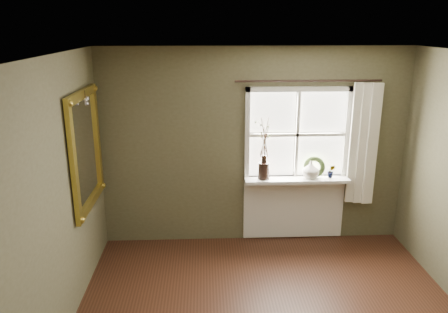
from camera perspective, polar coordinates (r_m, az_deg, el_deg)
ceiling at (r=3.29m, az=8.97°, el=12.27°), size 4.50×4.50×0.00m
wall_back at (r=5.76m, az=3.94°, el=1.25°), size 4.00×0.10×2.60m
wall_left at (r=3.83m, az=-24.08°, el=-8.59°), size 0.10×4.50×2.60m
window_frame at (r=5.74m, az=9.52°, el=2.84°), size 1.36×0.06×1.24m
window_sill at (r=5.80m, az=9.47°, el=-2.98°), size 1.36×0.26×0.04m
window_apron at (r=6.07m, az=9.05°, el=-6.54°), size 1.36×0.04×0.88m
dark_jug at (r=5.69m, az=5.21°, el=-1.86°), size 0.17×0.17×0.22m
cream_vase at (r=5.80m, az=11.26°, el=-1.67°), size 0.23×0.23×0.23m
wreath at (r=5.85m, az=11.68°, el=-1.62°), size 0.30×0.19×0.29m
potted_plant_left at (r=5.70m, az=5.26°, el=-2.10°), size 0.09×0.06×0.17m
potted_plant_right at (r=5.88m, az=13.83°, el=-1.88°), size 0.12×0.11×0.18m
curtain at (r=5.91m, az=17.66°, el=1.52°), size 0.36×0.12×1.59m
curtain_rod at (r=5.58m, az=11.02°, el=9.68°), size 1.84×0.03×0.03m
gilt_mirror at (r=5.06m, az=-17.58°, el=0.85°), size 0.10×1.11×1.32m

